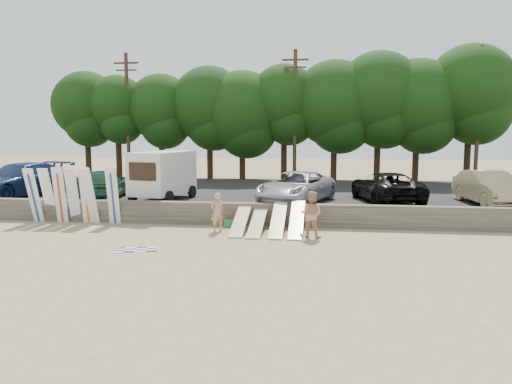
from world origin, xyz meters
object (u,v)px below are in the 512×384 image
car_0 (20,180)px  car_2 (296,187)px  car_3 (386,187)px  cooler (229,224)px  car_1 (104,183)px  beachgoer_b (311,214)px  car_4 (489,188)px  box_trailer (163,173)px  beachgoer_a (217,212)px

car_0 → car_2: (14.79, -0.49, -0.13)m
car_3 → cooler: (-7.15, -4.11, -1.27)m
car_1 → car_2: 9.93m
car_2 → cooler: bearing=-112.9°
car_0 → car_2: bearing=12.5°
car_2 → car_3: car_2 is taller
beachgoer_b → car_3: bearing=-103.7°
car_0 → car_4: (23.87, 0.03, -0.09)m
car_2 → car_3: (4.40, 1.00, -0.03)m
car_3 → beachgoer_b: bearing=45.4°
car_1 → car_3: (14.33, 0.75, -0.06)m
car_4 → box_trailer: bearing=174.5°
box_trailer → beachgoer_a: bearing=-37.6°
car_0 → car_1: 4.87m
box_trailer → car_1: (-3.18, 0.06, -0.58)m
car_2 → beachgoer_b: car_2 is taller
car_2 → car_4: 9.09m
car_4 → beachgoer_b: size_ratio=2.65×
car_4 → cooler: car_4 is taller
car_1 → beachgoer_a: size_ratio=2.84×
car_3 → beachgoer_a: (-7.46, -5.04, -0.62)m
car_0 → beachgoer_a: (11.73, -4.53, -0.78)m
box_trailer → beachgoer_a: (3.69, -4.23, -1.26)m
box_trailer → car_3: box_trailer is taller
box_trailer → car_2: bearing=9.7°
beachgoer_b → cooler: bearing=-6.0°
car_0 → car_4: bearing=14.5°
beachgoer_a → cooler: bearing=-149.5°
beachgoer_a → car_4: bearing=159.7°
car_2 → car_3: size_ratio=1.04×
box_trailer → beachgoer_b: bearing=-21.5°
car_1 → beachgoer_a: 8.13m
car_1 → car_4: (19.01, 0.27, 0.02)m
beachgoer_b → car_0: bearing=-0.3°
car_2 → car_4: bearing=21.8°
car_0 → cooler: 12.65m
box_trailer → cooler: (4.00, -3.30, -1.91)m
car_0 → beachgoer_a: size_ratio=3.79×
beachgoer_a → car_2: bearing=-168.1°
beachgoer_a → beachgoer_b: beachgoer_b is taller
car_3 → car_4: car_4 is taller
car_1 → car_3: size_ratio=0.88×
car_2 → cooler: car_2 is taller
car_1 → car_4: 19.01m
car_4 → cooler: bearing=-169.7°
car_2 → beachgoer_a: car_2 is taller
car_3 → beachgoer_b: car_3 is taller
car_4 → car_1: bearing=174.1°
car_4 → cooler: (-11.82, -3.63, -1.34)m
car_4 → beachgoer_a: bearing=-166.1°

